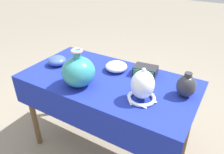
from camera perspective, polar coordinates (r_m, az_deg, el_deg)
ground_plane at (r=1.97m, az=-0.84°, el=-17.93°), size 14.00×14.00×0.00m
display_table at (r=1.56m, az=-1.30°, el=-3.01°), size 1.24×0.65×0.69m
vase_tall_bulbous at (r=1.43m, az=-8.76°, el=1.47°), size 0.22×0.22×0.26m
vase_dome_bell at (r=1.29m, az=7.97°, el=-2.55°), size 0.18×0.18×0.22m
mosaic_tile_box at (r=1.58m, az=8.70°, el=1.63°), size 0.18×0.13×0.07m
bowl_shallow_ivory at (r=1.63m, az=1.12°, el=2.75°), size 0.16×0.16×0.07m
bowl_shallow_cobalt at (r=1.76m, az=-14.18°, el=4.16°), size 0.14×0.14×0.07m
jar_round_charcoal at (r=1.39m, az=18.82°, el=-2.19°), size 0.12×0.12×0.16m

